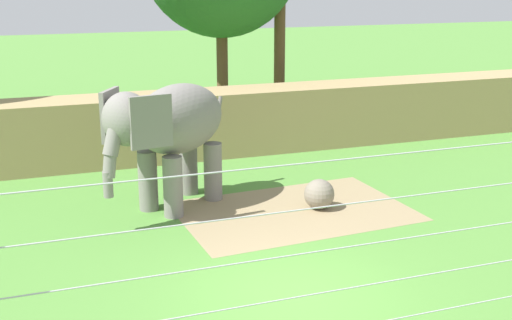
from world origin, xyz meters
The scene contains 6 objects.
ground_plane centered at (0.00, 0.00, 0.00)m, with size 120.00×120.00×0.00m, color #518938.
dirt_patch centered at (1.83, 4.17, 0.00)m, with size 5.83×3.89×0.01m, color #937F5B.
embankment_wall centered at (0.00, 10.32, 1.07)m, with size 36.00×1.80×2.14m, color tan.
elephant centered at (-1.05, 5.48, 2.17)m, with size 3.93×3.36×3.28m.
enrichment_ball centered at (2.51, 4.13, 0.40)m, with size 0.79×0.79×0.79m, color gray.
cable_fence centered at (0.00, -3.45, 1.93)m, with size 11.87×0.24×3.83m.
Camera 1 is at (-4.41, -10.45, 5.90)m, focal length 45.89 mm.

